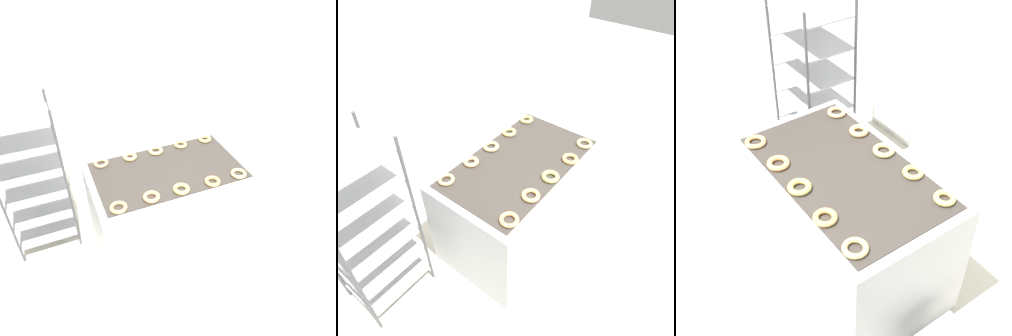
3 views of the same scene
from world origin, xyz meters
TOP-DOWN VIEW (x-y plane):
  - ground_plane at (0.00, 0.00)m, footprint 14.00×14.00m
  - wall_back at (0.00, 2.12)m, footprint 8.00×0.05m
  - fryer_machine at (0.00, 0.70)m, footprint 1.49×0.90m
  - baking_rack_cart at (-1.21, 1.23)m, footprint 0.61×0.48m
  - donut_near_leftmost at (-0.58, 0.37)m, footprint 0.15×0.15m
  - donut_near_left at (-0.29, 0.38)m, footprint 0.15×0.15m
  - donut_near_center at (-0.01, 0.38)m, footprint 0.15×0.15m
  - donut_near_right at (0.29, 0.37)m, footprint 0.14×0.14m
  - donut_near_rightmost at (0.57, 0.37)m, footprint 0.15×0.15m
  - donut_far_leftmost at (-0.56, 1.03)m, footprint 0.14×0.14m
  - donut_far_left at (-0.27, 1.02)m, footprint 0.14×0.14m
  - donut_far_center at (-0.00, 1.02)m, footprint 0.15×0.15m
  - donut_far_right at (0.28, 1.03)m, footprint 0.14×0.14m
  - donut_far_rightmost at (0.57, 1.03)m, footprint 0.14×0.14m

SIDE VIEW (x-z plane):
  - ground_plane at x=0.00m, z-range 0.00..0.00m
  - fryer_machine at x=0.00m, z-range 0.00..0.97m
  - baking_rack_cart at x=-1.21m, z-range 0.01..1.64m
  - donut_far_leftmost at x=-0.56m, z-range 0.97..1.00m
  - donut_near_leftmost at x=-0.58m, z-range 0.97..1.00m
  - donut_near_rightmost at x=0.57m, z-range 0.97..1.00m
  - donut_far_right at x=0.28m, z-range 0.97..1.00m
  - donut_near_right at x=0.29m, z-range 0.97..1.00m
  - donut_far_center at x=0.00m, z-range 0.97..1.00m
  - donut_near_left at x=-0.29m, z-range 0.97..1.00m
  - donut_far_rightmost at x=0.57m, z-range 0.97..1.00m
  - donut_near_center at x=-0.01m, z-range 0.97..1.00m
  - donut_far_left at x=-0.27m, z-range 0.97..1.00m
  - wall_back at x=0.00m, z-range 0.00..2.80m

